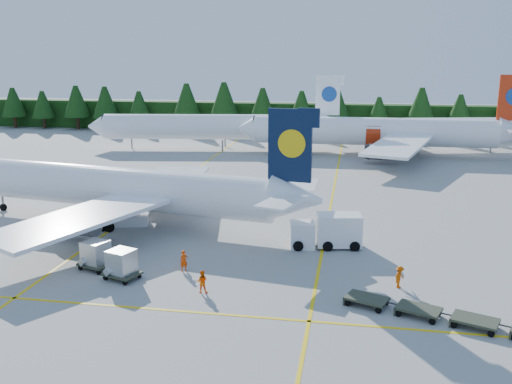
% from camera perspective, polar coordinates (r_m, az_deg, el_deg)
% --- Properties ---
extents(ground, '(320.00, 320.00, 0.00)m').
position_cam_1_polar(ground, '(42.54, -2.15, -8.64)').
color(ground, '#9E9E98').
rests_on(ground, ground).
extents(taxi_stripe_a, '(0.25, 120.00, 0.01)m').
position_cam_1_polar(taxi_stripe_a, '(64.64, -10.61, -1.03)').
color(taxi_stripe_a, yellow).
rests_on(taxi_stripe_a, ground).
extents(taxi_stripe_b, '(0.25, 120.00, 0.01)m').
position_cam_1_polar(taxi_stripe_b, '(60.69, 7.38, -1.87)').
color(taxi_stripe_b, yellow).
rests_on(taxi_stripe_b, ground).
extents(taxi_stripe_cross, '(80.00, 0.25, 0.01)m').
position_cam_1_polar(taxi_stripe_cross, '(37.20, -4.13, -12.07)').
color(taxi_stripe_cross, yellow).
rests_on(taxi_stripe_cross, ground).
extents(treeline_hedge, '(220.00, 4.00, 6.00)m').
position_cam_1_polar(treeline_hedge, '(121.47, 6.01, 7.37)').
color(treeline_hedge, black).
rests_on(treeline_hedge, ground).
extents(airliner_navy, '(39.96, 32.63, 11.68)m').
position_cam_1_polar(airliner_navy, '(57.54, -15.29, 0.50)').
color(airliner_navy, white).
rests_on(airliner_navy, ground).
extents(airliner_red, '(44.97, 37.03, 13.08)m').
position_cam_1_polar(airliner_red, '(93.78, 11.15, 5.92)').
color(airliner_red, white).
rests_on(airliner_red, ground).
extents(airliner_far_left, '(43.26, 10.20, 12.63)m').
position_cam_1_polar(airliner_far_left, '(99.47, -5.22, 6.57)').
color(airliner_far_left, white).
rests_on(airliner_far_left, ground).
extents(airliner_far_right, '(40.18, 12.05, 11.84)m').
position_cam_1_polar(airliner_far_right, '(103.63, 20.35, 5.92)').
color(airliner_far_right, white).
rests_on(airliner_far_right, ground).
extents(airstairs, '(4.17, 5.66, 3.41)m').
position_cam_1_polar(airstairs, '(56.76, -12.57, -2.41)').
color(airstairs, white).
rests_on(airstairs, ground).
extents(service_truck, '(6.26, 3.12, 2.89)m').
position_cam_1_polar(service_truck, '(49.07, 7.00, -3.88)').
color(service_truck, white).
rests_on(service_truck, ground).
extents(dolly_train, '(12.70, 5.61, 0.16)m').
position_cam_1_polar(dolly_train, '(37.81, 18.49, -11.51)').
color(dolly_train, '#353A2A').
rests_on(dolly_train, ground).
extents(uld_pair, '(5.67, 4.14, 1.88)m').
position_cam_1_polar(uld_pair, '(44.27, -14.55, -6.42)').
color(uld_pair, '#353A2A').
rests_on(uld_pair, ground).
extents(crew_a, '(0.71, 0.64, 1.63)m').
position_cam_1_polar(crew_a, '(43.94, -7.22, -6.85)').
color(crew_a, '#DE3F04').
rests_on(crew_a, ground).
extents(crew_b, '(0.85, 0.70, 1.61)m').
position_cam_1_polar(crew_b, '(40.05, -5.42, -8.90)').
color(crew_b, '#FF6005').
rests_on(crew_b, ground).
extents(crew_c, '(0.74, 0.80, 1.61)m').
position_cam_1_polar(crew_c, '(41.87, 14.16, -8.25)').
color(crew_c, '#D55004').
rests_on(crew_c, ground).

